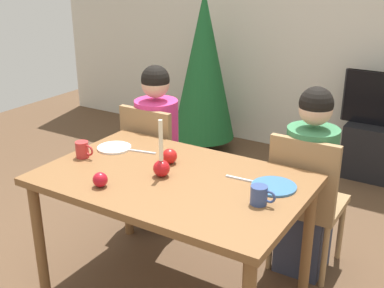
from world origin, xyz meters
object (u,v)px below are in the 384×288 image
candle_centerpiece (161,165)px  apple_near_candle (100,180)px  christmas_tree (204,66)px  plate_left (114,148)px  plate_right (274,186)px  person_right_child (308,186)px  apple_by_left_plate (170,156)px  person_left_child (157,150)px  chair_left (155,159)px  tv_stand (383,152)px  mug_right (260,195)px  chair_right (306,196)px  mug_left (83,150)px  dining_table (172,191)px

candle_centerpiece → apple_near_candle: bearing=-125.9°
christmas_tree → plate_left: size_ratio=8.11×
plate_right → person_right_child: bearing=86.1°
apple_near_candle → apple_by_left_plate: size_ratio=0.89×
person_left_child → chair_left: bearing=-90.0°
tv_stand → mug_right: size_ratio=5.14×
plate_left → chair_right: bearing=23.1°
chair_right → mug_left: 1.34m
chair_left → candle_centerpiece: size_ratio=2.87×
plate_right → mug_right: 0.20m
chair_right → candle_centerpiece: 0.92m
person_left_child → apple_near_candle: (0.31, -0.93, 0.22)m
dining_table → candle_centerpiece: (-0.05, -0.02, 0.15)m
person_left_child → plate_right: 1.18m
person_right_child → apple_by_left_plate: (-0.65, -0.50, 0.22)m
tv_stand → christmas_tree: (-1.69, -0.23, 0.62)m
person_left_child → plate_right: bearing=-24.2°
tv_stand → chair_left: bearing=-126.1°
person_right_child → christmas_tree: size_ratio=0.70×
apple_near_candle → apple_by_left_plate: (0.13, 0.43, 0.00)m
chair_left → apple_near_candle: bearing=-70.6°
dining_table → apple_by_left_plate: (-0.11, 0.14, 0.13)m
dining_table → mug_left: bearing=-175.3°
chair_left → christmas_tree: bearing=107.3°
tv_stand → mug_left: (-1.27, -2.35, 0.56)m
christmas_tree → tv_stand: bearing=7.9°
plate_right → mug_right: mug_right is taller
candle_centerpiece → plate_right: candle_centerpiece is taller
chair_left → plate_right: (1.07, -0.45, 0.24)m
tv_stand → plate_left: 2.52m
person_left_child → apple_by_left_plate: person_left_child is taller
chair_right → plate_right: chair_right is taller
chair_right → plate_left: chair_right is taller
chair_left → mug_left: (-0.03, -0.66, 0.29)m
candle_centerpiece → mug_left: bearing=-177.3°
dining_table → apple_near_candle: apple_near_candle is taller
christmas_tree → apple_by_left_plate: (0.90, -1.92, -0.07)m
chair_left → candle_centerpiece: bearing=-51.3°
chair_right → apple_by_left_plate: chair_right is taller
chair_left → mug_right: 1.28m
christmas_tree → apple_by_left_plate: 2.12m
christmas_tree → mug_right: christmas_tree is taller
mug_right → plate_left: bearing=169.7°
person_left_child → apple_near_candle: bearing=-71.3°
person_right_child → christmas_tree: (-1.55, 1.43, 0.29)m
chair_left → apple_by_left_plate: size_ratio=10.47×
mug_left → plate_right: bearing=10.9°
mug_right → chair_left: bearing=149.0°
person_right_child → candle_centerpiece: bearing=-131.8°
chair_right → candle_centerpiece: candle_centerpiece is taller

